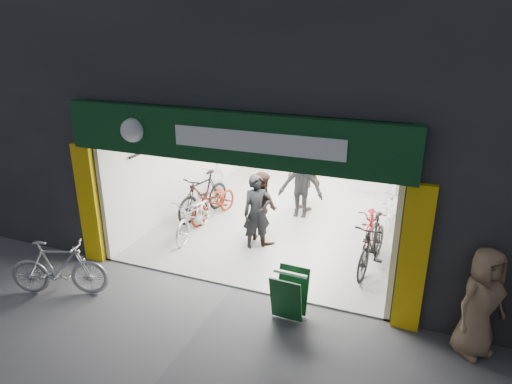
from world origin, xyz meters
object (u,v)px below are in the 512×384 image
Objects in this scene: parked_bike at (59,268)px; sandwich_board at (289,294)px; bike_right_front at (372,244)px; pedestrian_near at (481,303)px; bike_left_front at (194,216)px.

parked_bike reaches higher than sandwich_board.
pedestrian_near is (1.88, -2.02, 0.33)m from bike_right_front.
sandwich_board is at bearing -98.20° from parked_bike.
pedestrian_near is at bearing -101.33° from parked_bike.
parked_bike is 4.37m from sandwich_board.
parked_bike is at bearing -166.17° from sandwich_board.
pedestrian_near is at bearing -39.54° from bike_right_front.
sandwich_board is (-1.09, -2.22, -0.10)m from bike_right_front.
bike_left_front is at bearing -39.61° from parked_bike.
bike_left_front is 3.89m from sandwich_board.
parked_bike is at bearing -142.54° from bike_right_front.
bike_right_front reaches higher than parked_bike.
bike_right_front is (4.21, -0.10, 0.07)m from bike_left_front.
sandwich_board is (3.13, -2.31, -0.04)m from bike_left_front.
sandwich_board is at bearing -108.62° from bike_right_front.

